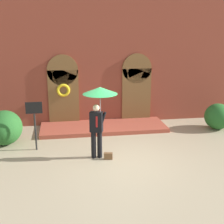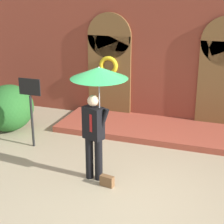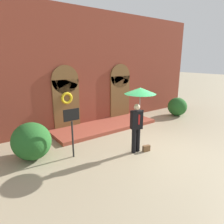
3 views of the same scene
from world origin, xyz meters
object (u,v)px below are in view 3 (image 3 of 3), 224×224
Objects in this scene: sign_post at (72,125)px; handbag at (146,148)px; person_with_umbrella at (139,101)px; shrub_right at (177,107)px; shrub_left at (31,141)px.

handbag is at bearing -26.81° from sign_post.
person_with_umbrella is 1.83m from handbag.
handbag is at bearing -154.90° from shrub_right.
sign_post reaches higher than shrub_right.
handbag is 5.52m from shrub_right.
shrub_right reaches higher than handbag.
shrub_left is at bearing 162.18° from handbag.
shrub_right is at bearing 2.66° from shrub_left.
sign_post is (-2.37, 1.20, 1.05)m from handbag.
shrub_left reaches higher than handbag.
shrub_right is (4.98, 2.33, 0.43)m from handbag.
handbag is at bearing -28.76° from shrub_left.
shrub_right is at bearing 22.16° from person_with_umbrella.
shrub_left is at bearing 152.05° from person_with_umbrella.
sign_post is 7.46m from shrub_right.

